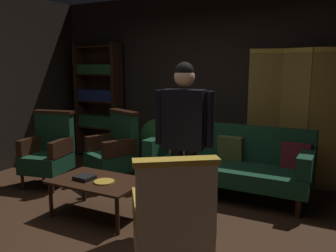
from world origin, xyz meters
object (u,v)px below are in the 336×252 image
at_px(standing_figure, 184,132).
at_px(velvet_couch, 228,159).
at_px(armchair_wing_left, 115,150).
at_px(armchair_gilt_accent, 172,224).
at_px(armchair_wing_right, 49,151).
at_px(bookshelf, 100,99).
at_px(potted_plant, 157,141).
at_px(book_black_cloth, 85,177).
at_px(folding_screen, 294,116).
at_px(brass_tray, 104,182).
at_px(coffee_table, 98,184).

bearing_deg(standing_figure, velvet_couch, 87.69).
bearing_deg(armchair_wing_left, standing_figure, -29.94).
height_order(armchair_gilt_accent, armchair_wing_right, same).
distance_m(bookshelf, velvet_couch, 2.86).
distance_m(potted_plant, book_black_cloth, 1.85).
relative_size(velvet_couch, armchair_wing_left, 2.04).
xyz_separation_m(folding_screen, brass_tray, (-1.61, -2.15, -0.56)).
relative_size(bookshelf, armchair_wing_left, 1.97).
relative_size(bookshelf, book_black_cloth, 10.45).
relative_size(bookshelf, potted_plant, 2.44).
relative_size(velvet_couch, armchair_wing_right, 2.04).
relative_size(bookshelf, armchair_wing_right, 1.97).
height_order(armchair_wing_left, book_black_cloth, armchair_wing_left).
height_order(bookshelf, armchair_wing_right, bookshelf).
relative_size(velvet_couch, standing_figure, 1.25).
height_order(bookshelf, armchair_wing_left, bookshelf).
distance_m(armchair_wing_right, standing_figure, 2.35).
height_order(armchair_wing_right, brass_tray, armchair_wing_right).
bearing_deg(bookshelf, standing_figure, -37.10).
height_order(folding_screen, bookshelf, bookshelf).
bearing_deg(armchair_gilt_accent, book_black_cloth, 155.24).
bearing_deg(potted_plant, coffee_table, -81.23).
height_order(folding_screen, standing_figure, folding_screen).
bearing_deg(coffee_table, velvet_couch, 53.54).
bearing_deg(velvet_couch, standing_figure, -92.31).
bearing_deg(potted_plant, book_black_cloth, -85.86).
bearing_deg(folding_screen, book_black_cloth, -130.70).
relative_size(armchair_gilt_accent, armchair_wing_left, 1.00).
relative_size(armchair_wing_right, potted_plant, 1.24).
relative_size(velvet_couch, coffee_table, 2.12).
distance_m(bookshelf, armchair_gilt_accent, 4.15).
xyz_separation_m(armchair_gilt_accent, standing_figure, (-0.31, 0.85, 0.54)).
height_order(armchair_wing_left, armchair_wing_right, same).
height_order(coffee_table, armchair_wing_left, armchair_wing_left).
distance_m(armchair_wing_left, potted_plant, 0.83).
height_order(coffee_table, armchair_gilt_accent, armchair_gilt_accent).
height_order(bookshelf, brass_tray, bookshelf).
relative_size(armchair_gilt_accent, potted_plant, 1.24).
bearing_deg(coffee_table, book_black_cloth, -159.21).
distance_m(coffee_table, potted_plant, 1.82).
xyz_separation_m(standing_figure, book_black_cloth, (-1.13, -0.19, -0.58)).
bearing_deg(coffee_table, folding_screen, 50.84).
bearing_deg(book_black_cloth, armchair_gilt_accent, -24.76).
bearing_deg(armchair_wing_left, book_black_cloth, -71.01).
xyz_separation_m(folding_screen, armchair_wing_right, (-3.00, -1.61, -0.50)).
height_order(velvet_couch, brass_tray, velvet_couch).
height_order(folding_screen, armchair_gilt_accent, folding_screen).
relative_size(velvet_couch, potted_plant, 2.53).
bearing_deg(potted_plant, bookshelf, 166.08).
bearing_deg(brass_tray, bookshelf, 129.31).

